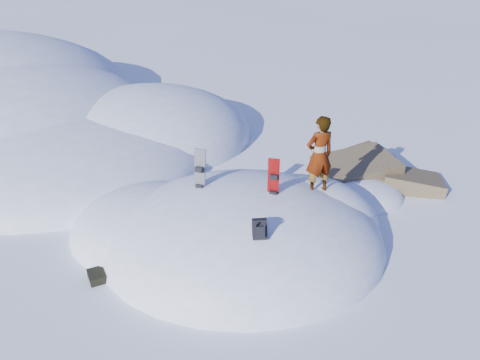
{
  "coord_description": "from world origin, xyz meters",
  "views": [
    {
      "loc": [
        -0.24,
        -9.68,
        6.64
      ],
      "look_at": [
        -0.06,
        0.3,
        1.63
      ],
      "focal_mm": 35.0,
      "sensor_mm": 36.0,
      "label": 1
    }
  ],
  "objects_px": {
    "snowboard_red": "(273,186)",
    "person": "(319,155)",
    "backpack": "(260,229)",
    "snowboard_dark": "(200,180)"
  },
  "relations": [
    {
      "from": "snowboard_red",
      "to": "snowboard_dark",
      "type": "bearing_deg",
      "value": 178.41
    },
    {
      "from": "snowboard_red",
      "to": "snowboard_dark",
      "type": "distance_m",
      "value": 1.8
    },
    {
      "from": "snowboard_dark",
      "to": "backpack",
      "type": "height_order",
      "value": "snowboard_dark"
    },
    {
      "from": "snowboard_red",
      "to": "person",
      "type": "relative_size",
      "value": 0.73
    },
    {
      "from": "backpack",
      "to": "person",
      "type": "height_order",
      "value": "person"
    },
    {
      "from": "snowboard_dark",
      "to": "person",
      "type": "height_order",
      "value": "person"
    },
    {
      "from": "snowboard_red",
      "to": "backpack",
      "type": "height_order",
      "value": "snowboard_red"
    },
    {
      "from": "snowboard_dark",
      "to": "person",
      "type": "relative_size",
      "value": 0.78
    },
    {
      "from": "backpack",
      "to": "person",
      "type": "bearing_deg",
      "value": 50.51
    },
    {
      "from": "snowboard_red",
      "to": "backpack",
      "type": "bearing_deg",
      "value": -91.29
    }
  ]
}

